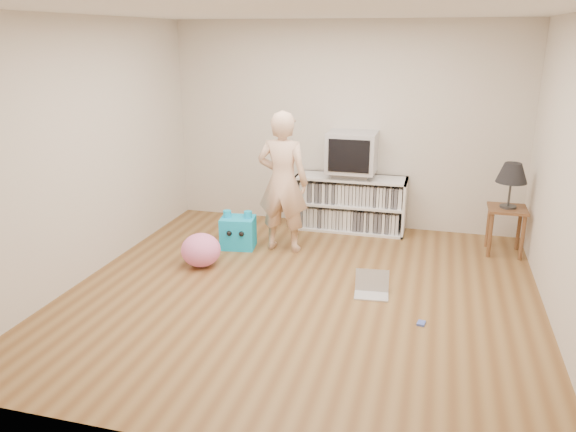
# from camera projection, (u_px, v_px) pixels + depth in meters

# --- Properties ---
(ground) EXTENTS (4.50, 4.50, 0.00)m
(ground) POSITION_uv_depth(u_px,v_px,m) (302.00, 293.00, 5.48)
(ground) COLOR brown
(ground) RESTS_ON ground
(walls) EXTENTS (4.52, 4.52, 2.60)m
(walls) POSITION_uv_depth(u_px,v_px,m) (303.00, 163.00, 5.08)
(walls) COLOR beige
(walls) RESTS_ON ground
(ceiling) EXTENTS (4.50, 4.50, 0.01)m
(ceiling) POSITION_uv_depth(u_px,v_px,m) (304.00, 11.00, 4.68)
(ceiling) COLOR white
(ceiling) RESTS_ON walls
(media_unit) EXTENTS (1.40, 0.45, 0.70)m
(media_unit) POSITION_uv_depth(u_px,v_px,m) (351.00, 203.00, 7.21)
(media_unit) COLOR white
(media_unit) RESTS_ON ground
(dvd_deck) EXTENTS (0.45, 0.35, 0.07)m
(dvd_deck) POSITION_uv_depth(u_px,v_px,m) (351.00, 174.00, 7.08)
(dvd_deck) COLOR gray
(dvd_deck) RESTS_ON media_unit
(crt_tv) EXTENTS (0.60, 0.53, 0.50)m
(crt_tv) POSITION_uv_depth(u_px,v_px,m) (352.00, 152.00, 6.99)
(crt_tv) COLOR #AFAFB5
(crt_tv) RESTS_ON dvd_deck
(side_table) EXTENTS (0.42, 0.42, 0.55)m
(side_table) POSITION_uv_depth(u_px,v_px,m) (506.00, 219.00, 6.37)
(side_table) COLOR brown
(side_table) RESTS_ON ground
(table_lamp) EXTENTS (0.34, 0.34, 0.52)m
(table_lamp) POSITION_uv_depth(u_px,v_px,m) (512.00, 174.00, 6.21)
(table_lamp) COLOR #333333
(table_lamp) RESTS_ON side_table
(person) EXTENTS (0.61, 0.41, 1.63)m
(person) POSITION_uv_depth(u_px,v_px,m) (283.00, 182.00, 6.38)
(person) COLOR beige
(person) RESTS_ON ground
(laptop) EXTENTS (0.35, 0.29, 0.22)m
(laptop) POSITION_uv_depth(u_px,v_px,m) (372.00, 288.00, 5.46)
(laptop) COLOR silver
(laptop) RESTS_ON ground
(playing_cards) EXTENTS (0.08, 0.10, 0.02)m
(playing_cards) POSITION_uv_depth(u_px,v_px,m) (421.00, 323.00, 4.90)
(playing_cards) COLOR #4B62C8
(playing_cards) RESTS_ON ground
(plush_blue) EXTENTS (0.43, 0.38, 0.45)m
(plush_blue) POSITION_uv_depth(u_px,v_px,m) (238.00, 232.00, 6.62)
(plush_blue) COLOR #0DAFE9
(plush_blue) RESTS_ON ground
(plush_pink) EXTENTS (0.53, 0.53, 0.37)m
(plush_pink) POSITION_uv_depth(u_px,v_px,m) (201.00, 250.00, 6.09)
(plush_pink) COLOR pink
(plush_pink) RESTS_ON ground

